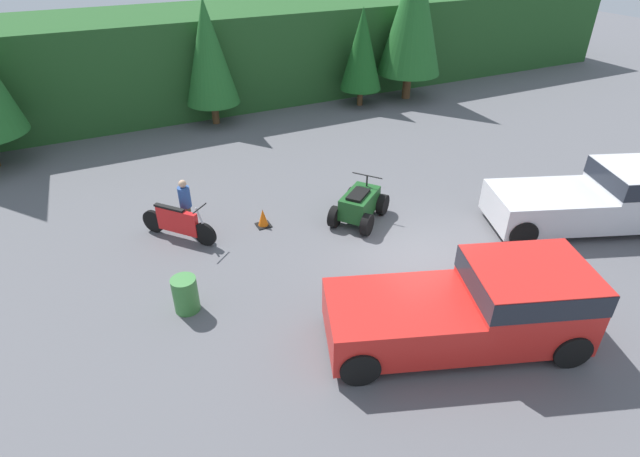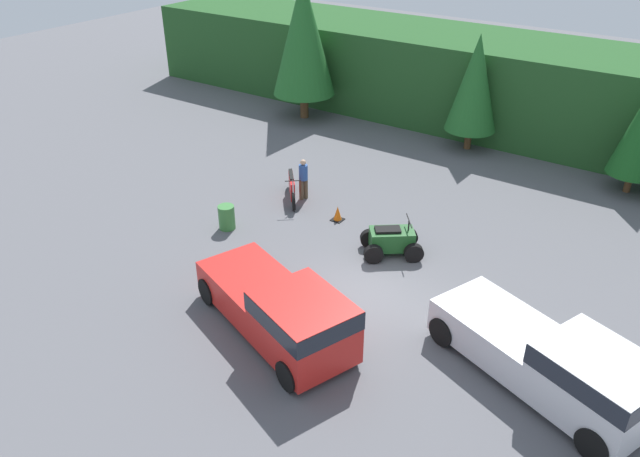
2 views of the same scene
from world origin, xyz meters
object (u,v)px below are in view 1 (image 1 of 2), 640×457
Objects in this scene: pickup_truck_second at (607,196)px; quad_atv at (359,205)px; dirt_bike at (178,223)px; steel_barrel at (186,295)px; pickup_truck_red at (480,304)px; rider_person at (186,204)px; traffic_cone at (263,218)px.

pickup_truck_second is 7.14m from quad_atv.
dirt_bike reaches higher than steel_barrel.
quad_atv is at bearing 34.45° from dirt_bike.
dirt_bike is 3.17m from steel_barrel.
pickup_truck_second is at bearing -7.69° from steel_barrel.
pickup_truck_red is 8.33m from dirt_bike.
pickup_truck_red reaches higher than quad_atv.
rider_person is (0.34, 0.29, 0.39)m from dirt_bike.
pickup_truck_second reaches higher than dirt_bike.
pickup_truck_second reaches higher than steel_barrel.
traffic_cone is at bearing 130.93° from pickup_truck_red.
dirt_bike is (-4.79, 6.80, -0.46)m from pickup_truck_red.
pickup_truck_red is at bearing -27.24° from rider_person.
rider_person is 2.24m from traffic_cone.
steel_barrel is (-2.90, -2.72, 0.19)m from traffic_cone.
rider_person is 1.85× the size of steel_barrel.
traffic_cone is 3.98m from steel_barrel.
dirt_bike is 1.18× the size of rider_person.
dirt_bike is 0.84× the size of quad_atv.
pickup_truck_second is 10.00m from traffic_cone.
dirt_bike is at bearing 145.32° from pickup_truck_red.
steel_barrel is at bearing -73.69° from rider_person.
traffic_cone is (-8.99, 4.32, -0.71)m from pickup_truck_second.
quad_atv is at bearing 172.92° from pickup_truck_second.
rider_person is at bearing 75.66° from steel_barrel.
quad_atv is 4.16× the size of traffic_cone.
steel_barrel is (-0.87, -3.42, -0.44)m from rider_person.
quad_atv is (5.09, -1.35, -0.00)m from dirt_bike.
steel_barrel is at bearing -136.89° from traffic_cone.
quad_atv is (0.29, 5.45, -0.46)m from pickup_truck_red.
dirt_bike is 2.19× the size of steel_barrel.
quad_atv reaches higher than traffic_cone.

